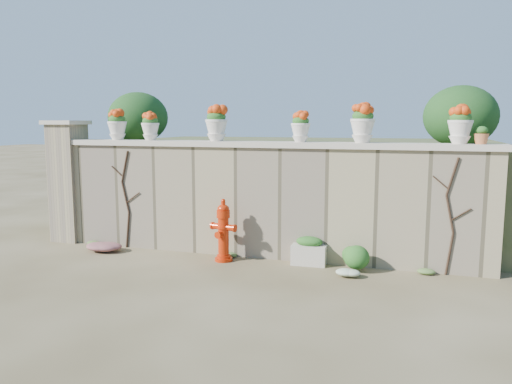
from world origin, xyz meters
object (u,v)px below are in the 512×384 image
(fire_hydrant, at_px, (223,230))
(planter_box, at_px, (309,251))
(terracotta_pot, at_px, (481,136))
(urn_pot_0, at_px, (117,125))

(fire_hydrant, relative_size, planter_box, 1.83)
(planter_box, distance_m, terracotta_pot, 3.34)
(urn_pot_0, xyz_separation_m, terracotta_pot, (6.58, 0.00, -0.16))
(fire_hydrant, bearing_deg, terracotta_pot, 18.49)
(planter_box, relative_size, terracotta_pot, 2.21)
(fire_hydrant, distance_m, terracotta_pot, 4.50)
(planter_box, height_order, urn_pot_0, urn_pot_0)
(urn_pot_0, bearing_deg, planter_box, -4.24)
(planter_box, bearing_deg, terracotta_pot, 4.13)
(fire_hydrant, relative_size, terracotta_pot, 4.06)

